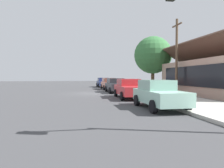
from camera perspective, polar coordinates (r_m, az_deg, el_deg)
The scene contains 12 objects.
ground_plane at distance 21.28m, azimuth -5.59°, elevation -2.69°, with size 120.00×120.00×0.00m, color #424244.
sidewalk_curb at distance 22.41m, azimuth 8.84°, elevation -2.25°, with size 60.00×4.20×0.16m, color beige.
car_navy at distance 33.96m, azimuth -2.52°, elevation 0.50°, with size 4.64×2.10×1.59m.
car_coral at distance 27.96m, azimuth -0.84°, elevation 0.15°, with size 4.62×2.04×1.59m.
car_charcoal at distance 22.56m, azimuth 1.13°, elevation -0.33°, with size 4.65×2.09×1.59m.
car_cherry at distance 16.70m, azimuth 4.93°, elevation -1.20°, with size 4.94×2.17×1.59m.
car_seafoam at distance 11.52m, azimuth 13.09°, elevation -2.77°, with size 4.31×1.99×1.59m.
storefront_building at distance 21.80m, azimuth 28.65°, elevation 1.92°, with size 13.18×6.74×5.16m.
shade_tree at distance 27.30m, azimuth 11.57°, elevation 8.04°, with size 4.93×4.93×7.09m.
traffic_light_main at distance 6.99m, azimuth 28.35°, elevation 15.97°, with size 0.37×2.79×5.20m.
utility_pole_wooden at distance 21.15m, azimuth 17.92°, elevation 7.85°, with size 1.80×0.24×7.50m.
fire_hydrant_red at distance 28.77m, azimuth 1.67°, elevation -0.43°, with size 0.22×0.22×0.71m.
Camera 1 is at (21.14, -1.65, 1.79)m, focal length 32.09 mm.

